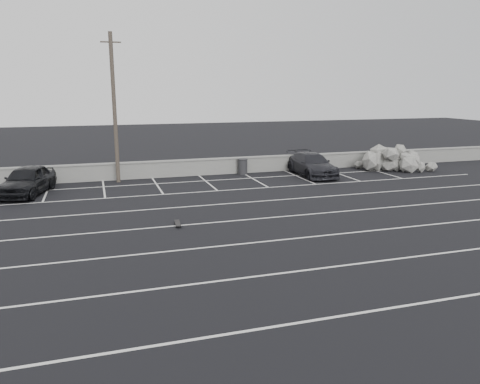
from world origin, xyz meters
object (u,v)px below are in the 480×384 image
object	(u,v)px
trash_bin	(243,166)
utility_pole	(114,108)
riprap_pile	(393,163)
car_right	(312,164)
skateboard	(178,224)
car_left	(27,180)

from	to	relation	value
trash_bin	utility_pole	bearing A→B (deg)	-177.80
utility_pole	riprap_pile	xyz separation A→B (m)	(18.47, -1.17, -3.93)
trash_bin	riprap_pile	bearing A→B (deg)	-8.01
riprap_pile	car_right	bearing A→B (deg)	-177.40
utility_pole	skateboard	bearing A→B (deg)	-79.88
car_right	utility_pole	distance (m)	12.76
car_right	skateboard	xyz separation A→B (m)	(-10.31, -8.73, -0.64)
car_left	skateboard	size ratio (longest dim) A/B	5.69
utility_pole	car_right	bearing A→B (deg)	-6.85
car_left	skateboard	xyz separation A→B (m)	(6.61, -8.13, -0.70)
utility_pole	trash_bin	distance (m)	8.88
car_left	trash_bin	xyz separation A→B (m)	(12.77, 2.36, -0.26)
car_right	utility_pole	size ratio (longest dim) A/B	0.57
skateboard	car_right	bearing A→B (deg)	45.09
utility_pole	trash_bin	size ratio (longest dim) A/B	8.52
car_right	skateboard	bearing A→B (deg)	-137.41
car_right	skateboard	size ratio (longest dim) A/B	6.18
utility_pole	trash_bin	world-z (taller)	utility_pole
utility_pole	trash_bin	xyz separation A→B (m)	(7.98, 0.31, -3.88)
car_left	trash_bin	world-z (taller)	car_left
car_left	car_right	bearing A→B (deg)	17.67
car_left	utility_pole	distance (m)	6.35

